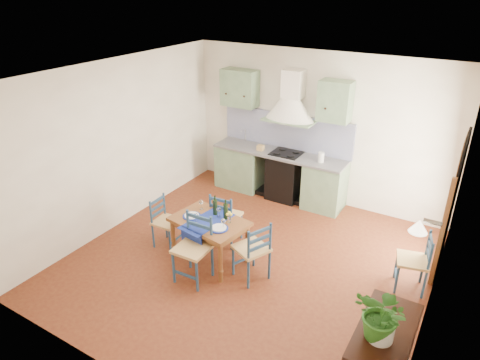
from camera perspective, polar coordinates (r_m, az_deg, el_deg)
name	(u,v)px	position (r m, az deg, el deg)	size (l,w,h in m)	color
floor	(249,261)	(6.63, 1.17, -10.76)	(5.00, 5.00, 0.00)	#4F1C10
back_wall	(288,145)	(8.13, 6.43, 4.63)	(5.00, 0.96, 2.80)	white
right_wall	(446,221)	(5.57, 25.82, -4.91)	(0.26, 5.00, 2.80)	white
left_wall	(119,145)	(7.37, -15.89, 4.50)	(0.04, 5.00, 2.80)	white
ceiling	(251,76)	(5.47, 1.43, 13.73)	(5.00, 5.00, 0.01)	silver
dining_table	(209,225)	(6.34, -4.10, -6.01)	(1.18, 0.92, 1.01)	brown
chair_near	(194,248)	(6.05, -6.19, -8.99)	(0.47, 0.47, 0.98)	navy
chair_far	(225,217)	(6.81, -1.98, -4.98)	(0.46, 0.46, 0.90)	navy
chair_left	(166,222)	(6.87, -9.90, -5.49)	(0.40, 0.40, 0.83)	navy
chair_right	(253,250)	(6.03, 1.71, -9.30)	(0.57, 0.57, 0.92)	navy
chair_spare	(415,261)	(6.32, 22.30, -10.00)	(0.49, 0.49, 0.87)	navy
potted_plant	(383,316)	(4.16, 18.57, -16.79)	(0.48, 0.41, 0.53)	#2A691E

